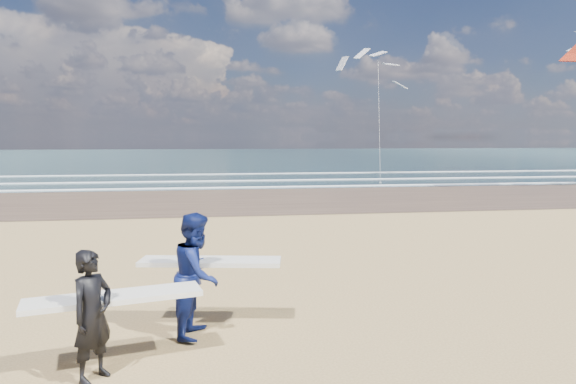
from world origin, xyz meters
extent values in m
cube|color=#483626|center=(20.00, 18.00, 0.01)|extent=(220.00, 12.00, 0.01)
cube|color=#183035|center=(20.00, 72.00, 0.01)|extent=(220.00, 100.00, 0.02)
cube|color=white|center=(20.00, 22.80, 0.05)|extent=(220.00, 0.50, 0.05)
cube|color=white|center=(20.00, 27.50, 0.05)|extent=(220.00, 0.50, 0.05)
cube|color=white|center=(20.00, 34.00, 0.05)|extent=(220.00, 0.50, 0.05)
imported|color=black|center=(-0.11, -0.79, 0.81)|extent=(0.65, 0.71, 1.63)
cube|color=white|center=(0.09, -0.44, 0.92)|extent=(2.26, 1.01, 0.07)
imported|color=#0E1951|center=(1.12, 0.50, 0.93)|extent=(0.90, 1.05, 1.86)
cube|color=white|center=(1.32, 0.85, 1.04)|extent=(2.26, 0.89, 0.07)
cube|color=slate|center=(12.15, 24.58, 0.05)|extent=(0.12, 0.12, 0.10)
camera|label=1|loc=(1.35, -7.12, 2.98)|focal=32.00mm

